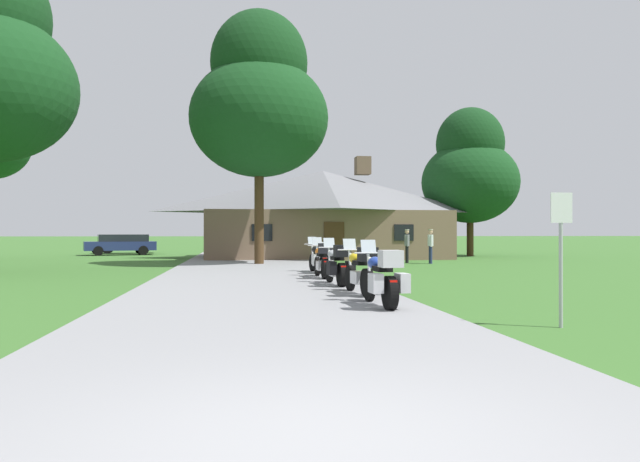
{
  "coord_description": "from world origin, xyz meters",
  "views": [
    {
      "loc": [
        -0.5,
        -4.02,
        1.5
      ],
      "look_at": [
        2.64,
        18.78,
        1.58
      ],
      "focal_mm": 32.95,
      "sensor_mm": 36.0,
      "label": 1
    }
  ],
  "objects": [
    {
      "name": "ground_plane",
      "position": [
        0.0,
        20.0,
        0.0
      ],
      "size": [
        500.0,
        500.0,
        0.0
      ],
      "primitive_type": "plane",
      "color": "#386628"
    },
    {
      "name": "asphalt_driveway",
      "position": [
        0.0,
        18.0,
        0.03
      ],
      "size": [
        6.4,
        80.0,
        0.06
      ],
      "primitive_type": "cube",
      "color": "gray",
      "rests_on": "ground"
    },
    {
      "name": "motorcycle_blue_nearest_to_camera",
      "position": [
        2.27,
        7.14,
        0.61
      ],
      "size": [
        0.77,
        2.08,
        1.3
      ],
      "rotation": [
        0.0,
        0.0,
        0.05
      ],
      "color": "black",
      "rests_on": "asphalt_driveway"
    },
    {
      "name": "motorcycle_yellow_second_in_row",
      "position": [
        2.32,
        9.54,
        0.62
      ],
      "size": [
        0.66,
        2.08,
        1.3
      ],
      "rotation": [
        0.0,
        0.0,
        0.08
      ],
      "color": "black",
      "rests_on": "asphalt_driveway"
    },
    {
      "name": "motorcycle_silver_third_in_row",
      "position": [
        2.18,
        11.94,
        0.61
      ],
      "size": [
        0.8,
        2.08,
        1.3
      ],
      "rotation": [
        0.0,
        0.0,
        0.07
      ],
      "color": "black",
      "rests_on": "asphalt_driveway"
    },
    {
      "name": "motorcycle_orange_fourth_in_row",
      "position": [
        2.14,
        14.71,
        0.62
      ],
      "size": [
        0.66,
        2.08,
        1.3
      ],
      "rotation": [
        0.0,
        0.0,
        0.04
      ],
      "color": "black",
      "rests_on": "asphalt_driveway"
    },
    {
      "name": "motorcycle_black_farthest_in_row",
      "position": [
        2.37,
        16.98,
        0.61
      ],
      "size": [
        0.9,
        2.08,
        1.3
      ],
      "rotation": [
        0.0,
        0.0,
        0.14
      ],
      "color": "black",
      "rests_on": "asphalt_driveway"
    },
    {
      "name": "stone_lodge",
      "position": [
        4.58,
        31.6,
        2.74
      ],
      "size": [
        14.71,
        9.08,
        6.22
      ],
      "color": "brown",
      "rests_on": "ground"
    },
    {
      "name": "bystander_white_shirt_near_lodge",
      "position": [
        8.76,
        23.64,
        0.95
      ],
      "size": [
        0.27,
        0.55,
        1.69
      ],
      "rotation": [
        0.0,
        0.0,
        1.43
      ],
      "color": "navy",
      "rests_on": "ground"
    },
    {
      "name": "bystander_gray_shirt_beside_signpost",
      "position": [
        7.84,
        24.53,
        0.95
      ],
      "size": [
        0.27,
        0.54,
        1.69
      ],
      "rotation": [
        0.0,
        0.0,
        4.56
      ],
      "color": "black",
      "rests_on": "ground"
    },
    {
      "name": "metal_signpost_roadside",
      "position": [
        4.55,
        4.66,
        1.35
      ],
      "size": [
        0.36,
        0.06,
        2.14
      ],
      "color": "#9EA0A5",
      "rests_on": "ground"
    },
    {
      "name": "tree_right_of_lodge",
      "position": [
        14.42,
        32.52,
        5.57
      ],
      "size": [
        6.27,
        6.27,
        9.68
      ],
      "color": "#422D19",
      "rests_on": "ground"
    },
    {
      "name": "tree_by_lodge_front",
      "position": [
        0.42,
        23.61,
        7.66
      ],
      "size": [
        6.49,
        6.49,
        11.92
      ],
      "color": "#422D19",
      "rests_on": "ground"
    },
    {
      "name": "parked_navy_suv_far_left",
      "position": [
        -8.5,
        37.39,
        0.78
      ],
      "size": [
        4.93,
        3.04,
        1.4
      ],
      "rotation": [
        0.0,
        0.0,
        1.85
      ],
      "color": "navy",
      "rests_on": "ground"
    },
    {
      "name": "parked_black_sedan_far_left",
      "position": [
        -8.78,
        40.9,
        0.64
      ],
      "size": [
        4.41,
        2.39,
        1.2
      ],
      "rotation": [
        0.0,
        0.0,
        1.71
      ],
      "color": "black",
      "rests_on": "ground"
    }
  ]
}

